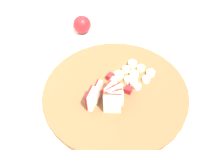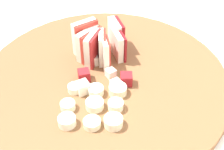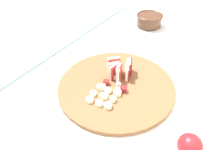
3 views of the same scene
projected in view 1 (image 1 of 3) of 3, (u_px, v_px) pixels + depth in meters
name	position (u px, v px, depth m)	size (l,w,h in m)	color
tile_backsplash	(25.00, 76.00, 1.02)	(2.40, 0.04, 1.49)	silver
cutting_board	(115.00, 91.00, 0.72)	(0.43, 0.43, 0.02)	brown
apple_wedge_fan	(107.00, 96.00, 0.66)	(0.11, 0.10, 0.07)	#B22D23
apple_dice_pile	(121.00, 85.00, 0.72)	(0.10, 0.10, 0.02)	maroon
banana_slice_rows	(134.00, 74.00, 0.75)	(0.11, 0.10, 0.01)	white
small_jar	(132.00, 14.00, 0.94)	(0.08, 0.08, 0.09)	beige
whole_apple	(82.00, 25.00, 0.91)	(0.07, 0.07, 0.07)	maroon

